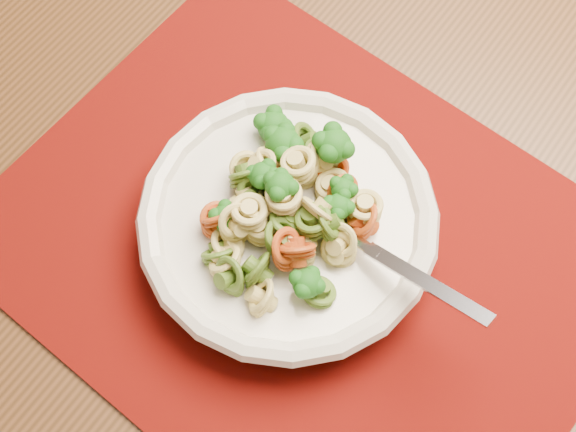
# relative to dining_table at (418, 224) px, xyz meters

# --- Properties ---
(dining_table) EXTENTS (1.57, 1.28, 0.70)m
(dining_table) POSITION_rel_dining_table_xyz_m (0.00, 0.00, 0.00)
(dining_table) COLOR #543017
(dining_table) RESTS_ON ground
(placemat) EXTENTS (0.60, 0.54, 0.00)m
(placemat) POSITION_rel_dining_table_xyz_m (-0.09, -0.10, 0.10)
(placemat) COLOR #560C03
(placemat) RESTS_ON dining_table
(pasta_bowl) EXTENTS (0.24, 0.24, 0.05)m
(pasta_bowl) POSITION_rel_dining_table_xyz_m (-0.11, -0.09, 0.13)
(pasta_bowl) COLOR silver
(pasta_bowl) RESTS_ON placemat
(pasta_broccoli_heap) EXTENTS (0.20, 0.20, 0.06)m
(pasta_broccoli_heap) POSITION_rel_dining_table_xyz_m (-0.11, -0.09, 0.14)
(pasta_broccoli_heap) COLOR #DFCE6E
(pasta_broccoli_heap) RESTS_ON pasta_bowl
(fork) EXTENTS (0.18, 0.10, 0.08)m
(fork) POSITION_rel_dining_table_xyz_m (-0.06, -0.09, 0.14)
(fork) COLOR silver
(fork) RESTS_ON pasta_bowl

